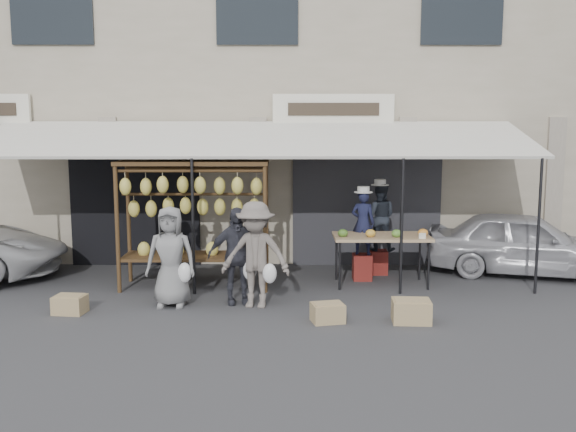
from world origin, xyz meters
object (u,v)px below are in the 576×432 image
at_px(customer_mid, 236,256).
at_px(customer_right, 256,255).
at_px(produce_table, 382,238).
at_px(crate_near_a, 328,313).
at_px(vendor_left, 363,223).
at_px(crate_near_b, 411,311).
at_px(customer_left, 171,257).
at_px(sedan, 525,243).
at_px(crate_far, 70,304).
at_px(banana_rack, 194,199).
at_px(vendor_right, 379,217).

relative_size(customer_mid, customer_right, 0.93).
relative_size(produce_table, crate_near_a, 3.73).
relative_size(vendor_left, crate_near_b, 2.16).
height_order(customer_left, sedan, customer_left).
bearing_deg(produce_table, crate_near_a, -116.88).
relative_size(customer_left, customer_mid, 1.02).
xyz_separation_m(produce_table, customer_left, (-3.51, -1.32, -0.07)).
relative_size(customer_left, sedan, 0.44).
height_order(crate_near_b, crate_far, crate_near_b).
distance_m(customer_right, sedan, 5.47).
bearing_deg(customer_left, produce_table, 23.17).
relative_size(banana_rack, produce_table, 1.53).
relative_size(produce_table, customer_mid, 1.09).
relative_size(banana_rack, crate_far, 5.68).
height_order(vendor_left, vendor_right, vendor_right).
bearing_deg(banana_rack, vendor_left, 10.22).
xyz_separation_m(vendor_left, customer_right, (-1.89, -1.77, -0.23)).
bearing_deg(crate_near_b, banana_rack, 149.22).
height_order(vendor_left, crate_near_a, vendor_left).
bearing_deg(vendor_right, crate_far, 38.32).
bearing_deg(customer_mid, sedan, 7.60).
xyz_separation_m(banana_rack, vendor_right, (3.38, 1.01, -0.46)).
xyz_separation_m(crate_near_a, crate_near_b, (1.22, -0.02, 0.03)).
relative_size(customer_mid, crate_near_a, 3.42).
bearing_deg(customer_left, sedan, 20.89).
bearing_deg(banana_rack, customer_right, -47.51).
distance_m(vendor_right, customer_left, 4.22).
xyz_separation_m(customer_right, sedan, (5.03, 2.16, -0.22)).
bearing_deg(crate_near_b, produce_table, 93.07).
distance_m(produce_table, crate_near_b, 2.29).
height_order(vendor_left, crate_near_b, vendor_left).
xyz_separation_m(customer_left, sedan, (6.36, 2.10, -0.18)).
bearing_deg(vendor_left, customer_left, 43.37).
distance_m(customer_mid, sedan, 5.69).
distance_m(banana_rack, crate_near_a, 3.32).
bearing_deg(customer_right, customer_mid, 155.40).
relative_size(banana_rack, vendor_left, 2.20).
bearing_deg(vendor_right, customer_left, 42.63).
bearing_deg(sedan, crate_near_a, 143.38).
bearing_deg(crate_far, crate_near_a, -6.59).
bearing_deg(customer_left, customer_mid, 11.54).
height_order(produce_table, customer_mid, customer_mid).
height_order(customer_mid, sedan, customer_mid).
distance_m(produce_table, sedan, 2.96).
bearing_deg(crate_near_a, produce_table, 63.12).
bearing_deg(vendor_right, vendor_left, 63.11).
distance_m(customer_mid, crate_near_a, 1.84).
bearing_deg(crate_near_a, vendor_right, 68.80).
bearing_deg(crate_far, banana_rack, 42.92).
height_order(vendor_right, sedan, vendor_right).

